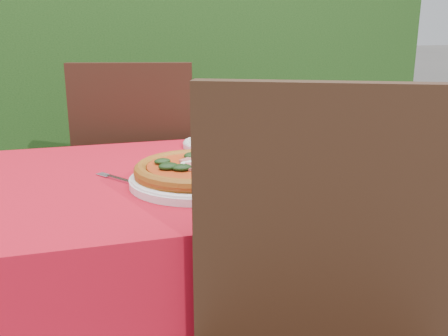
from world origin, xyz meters
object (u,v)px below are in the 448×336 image
object	(u,v)px
fork	(125,181)
pizza_plate	(198,173)
pasta_plate	(216,140)
chair_far	(138,169)
water_glass	(351,138)
wine_glass	(311,111)

from	to	relation	value
fork	pizza_plate	bearing A→B (deg)	-55.95
pizza_plate	pasta_plate	bearing A→B (deg)	68.31
pizza_plate	fork	distance (m)	0.19
fork	chair_far	bearing A→B (deg)	47.03
water_glass	fork	bearing A→B (deg)	-169.20
pasta_plate	wine_glass	size ratio (longest dim) A/B	1.28
pizza_plate	fork	size ratio (longest dim) A/B	2.00
pizza_plate	wine_glass	xyz separation A→B (m)	(0.46, 0.30, 0.09)
pizza_plate	fork	bearing A→B (deg)	157.91
wine_glass	fork	distance (m)	0.69
chair_far	wine_glass	size ratio (longest dim) A/B	5.80
pasta_plate	water_glass	world-z (taller)	water_glass
pizza_plate	pasta_plate	distance (m)	0.43
pasta_plate	pizza_plate	bearing A→B (deg)	-111.69
pizza_plate	pasta_plate	size ratio (longest dim) A/B	1.76
pizza_plate	pasta_plate	xyz separation A→B (m)	(0.16, 0.40, -0.01)
chair_far	pizza_plate	distance (m)	0.81
pizza_plate	chair_far	bearing A→B (deg)	94.65
pizza_plate	wine_glass	size ratio (longest dim) A/B	2.25
pizza_plate	water_glass	distance (m)	0.60
chair_far	pizza_plate	xyz separation A→B (m)	(0.06, -0.79, 0.20)
chair_far	water_glass	distance (m)	0.88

